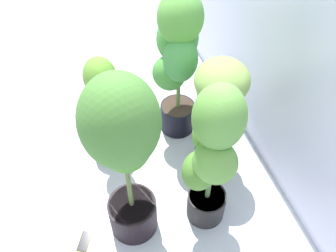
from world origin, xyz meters
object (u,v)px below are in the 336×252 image
(potted_plant_back_center, at_px, (217,105))
(cell_phone, at_px, (85,241))
(potted_plant_back_right, at_px, (212,153))
(potted_plant_back_left, at_px, (178,56))
(potted_plant_front_left, at_px, (106,108))
(potted_plant_front_right, at_px, (124,146))

(potted_plant_back_center, relative_size, cell_phone, 4.82)
(potted_plant_back_right, distance_m, potted_plant_back_left, 0.71)
(potted_plant_back_left, bearing_deg, potted_plant_back_right, -4.97)
(potted_plant_back_center, bearing_deg, potted_plant_front_left, -115.95)
(cell_phone, bearing_deg, potted_plant_front_left, 91.62)
(potted_plant_back_right, xyz_separation_m, potted_plant_front_right, (-0.07, -0.39, 0.10))
(potted_plant_front_right, bearing_deg, potted_plant_back_center, 116.64)
(potted_plant_front_left, distance_m, potted_plant_front_right, 0.65)
(potted_plant_back_center, height_order, potted_plant_back_left, potted_plant_back_left)
(cell_phone, bearing_deg, potted_plant_back_left, 68.21)
(potted_plant_front_left, xyz_separation_m, potted_plant_back_left, (-0.06, 0.46, 0.24))
(potted_plant_front_left, relative_size, cell_phone, 4.57)
(potted_plant_front_right, height_order, cell_phone, potted_plant_front_right)
(potted_plant_back_center, height_order, potted_plant_front_right, potted_plant_front_right)
(potted_plant_back_center, bearing_deg, cell_phone, -68.79)
(potted_plant_front_right, xyz_separation_m, cell_phone, (0.05, -0.29, -0.66))
(potted_plant_back_right, height_order, cell_phone, potted_plant_back_right)
(potted_plant_front_left, bearing_deg, potted_plant_back_center, 64.05)
(potted_plant_back_left, height_order, potted_plant_front_right, potted_plant_front_right)
(potted_plant_back_center, height_order, cell_phone, potted_plant_back_center)
(potted_plant_front_left, relative_size, potted_plant_back_center, 0.95)
(cell_phone, bearing_deg, potted_plant_back_right, 23.49)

